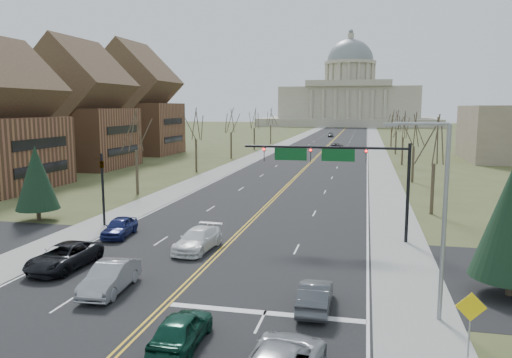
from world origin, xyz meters
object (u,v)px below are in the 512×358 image
at_px(signal_mast, 337,162).
at_px(car_sb_outer_lead, 64,257).
at_px(signal_left, 103,181).
at_px(car_nb_outer_lead, 315,296).
at_px(car_far_nb, 336,147).
at_px(street_light, 439,208).
at_px(warn_sign, 471,314).
at_px(car_nb_inner_lead, 181,329).
at_px(car_sb_inner_lead, 110,277).
at_px(car_far_sb, 331,135).
at_px(car_sb_outer_second, 120,227).
at_px(car_sb_inner_second, 198,240).

distance_m(signal_mast, car_sb_outer_lead, 19.57).
relative_size(signal_left, car_nb_outer_lead, 1.42).
distance_m(signal_left, car_far_nb, 78.85).
bearing_deg(street_light, car_sb_outer_lead, 172.27).
xyz_separation_m(warn_sign, car_sb_outer_lead, (-21.69, 6.86, -1.26)).
relative_size(car_nb_inner_lead, car_sb_inner_lead, 0.89).
relative_size(car_sb_outer_lead, car_far_sb, 1.22).
xyz_separation_m(warn_sign, car_nb_outer_lead, (-6.21, 3.96, -1.31)).
height_order(car_sb_inner_lead, car_far_sb, car_sb_inner_lead).
bearing_deg(car_nb_inner_lead, car_far_nb, -90.66).
relative_size(warn_sign, car_sb_outer_second, 0.67).
height_order(street_light, car_sb_outer_lead, street_light).
bearing_deg(car_nb_outer_lead, car_far_nb, -87.26).
xyz_separation_m(signal_mast, car_far_sb, (-9.38, 128.80, -5.00)).
height_order(street_light, car_far_nb, street_light).
distance_m(signal_left, car_far_sb, 129.19).
bearing_deg(car_far_sb, car_far_nb, -88.04).
xyz_separation_m(car_nb_inner_lead, car_sb_inner_second, (-3.89, 13.27, 0.03)).
xyz_separation_m(car_nb_outer_lead, car_sb_outer_second, (-15.87, 10.63, 0.03)).
bearing_deg(car_nb_outer_lead, warn_sign, 147.42).
relative_size(street_light, car_nb_outer_lead, 2.15).
height_order(car_nb_outer_lead, car_sb_inner_lead, car_sb_inner_lead).
xyz_separation_m(car_sb_inner_second, car_far_sb, (-0.35, 133.99, 0.01)).
bearing_deg(car_far_nb, car_sb_outer_second, 85.98).
relative_size(street_light, car_sb_outer_second, 2.13).
bearing_deg(car_sb_outer_second, car_far_sb, 80.94).
height_order(warn_sign, car_nb_inner_lead, warn_sign).
relative_size(signal_left, street_light, 0.66).
bearing_deg(car_nb_outer_lead, signal_mast, -90.68).
bearing_deg(street_light, car_sb_inner_lead, -179.91).
bearing_deg(warn_sign, street_light, 100.75).
relative_size(signal_mast, car_far_sb, 2.75).
bearing_deg(car_sb_inner_lead, car_nb_inner_lead, -43.94).
bearing_deg(signal_mast, car_nb_outer_lead, -90.65).
xyz_separation_m(signal_mast, warn_sign, (6.05, -17.51, -3.75)).
distance_m(warn_sign, car_sb_inner_lead, 17.58).
xyz_separation_m(signal_mast, car_sb_outer_lead, (-15.64, -10.66, -5.00)).
bearing_deg(car_far_sb, street_light, -87.51).
bearing_deg(car_far_nb, car_sb_outer_lead, 86.93).
bearing_deg(signal_mast, car_far_sb, 94.16).
bearing_deg(car_nb_inner_lead, car_sb_inner_lead, -40.30).
xyz_separation_m(car_sb_inner_lead, car_sb_outer_second, (-5.01, 10.60, -0.06)).
relative_size(car_sb_inner_second, car_far_sb, 1.16).
relative_size(street_light, car_far_nb, 1.55).
relative_size(warn_sign, car_sb_inner_second, 0.56).
xyz_separation_m(signal_mast, car_far_nb, (-4.56, 77.48, -4.93)).
xyz_separation_m(signal_mast, car_nb_outer_lead, (-0.15, -13.55, -5.06)).
height_order(car_sb_outer_second, car_far_nb, car_far_nb).
height_order(signal_mast, car_nb_inner_lead, signal_mast).
bearing_deg(car_nb_outer_lead, car_sb_outer_second, -33.83).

